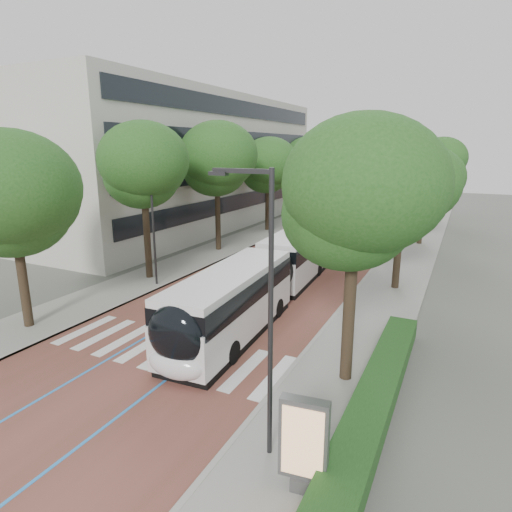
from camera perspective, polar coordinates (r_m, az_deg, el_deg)
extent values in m
plane|color=#51544C|center=(18.84, -13.89, -13.29)|extent=(160.00, 160.00, 0.00)
cube|color=brown|center=(54.42, 14.09, 4.80)|extent=(11.00, 140.00, 0.02)
cube|color=gray|center=(56.42, 6.62, 5.51)|extent=(4.00, 140.00, 0.12)
cube|color=gray|center=(53.39, 21.99, 4.07)|extent=(4.00, 140.00, 0.12)
cube|color=gray|center=(55.82, 8.46, 5.36)|extent=(0.20, 140.00, 0.14)
cube|color=gray|center=(53.55, 19.96, 4.28)|extent=(0.20, 140.00, 0.14)
cube|color=silver|center=(22.58, -21.78, -9.08)|extent=(0.55, 3.60, 0.01)
cube|color=silver|center=(21.72, -19.51, -9.80)|extent=(0.55, 3.60, 0.01)
cube|color=silver|center=(20.90, -17.06, -10.57)|extent=(0.55, 3.60, 0.01)
cube|color=silver|center=(20.12, -14.40, -11.38)|extent=(0.55, 3.60, 0.01)
cube|color=silver|center=(19.39, -11.51, -12.22)|extent=(0.55, 3.60, 0.01)
cube|color=silver|center=(18.72, -8.39, -13.10)|extent=(0.55, 3.60, 0.01)
cube|color=silver|center=(18.11, -5.02, -13.99)|extent=(0.55, 3.60, 0.01)
cube|color=silver|center=(17.57, -1.40, -14.89)|extent=(0.55, 3.60, 0.01)
cube|color=silver|center=(17.10, 2.47, -15.78)|extent=(0.55, 3.60, 0.01)
cube|color=#297ED0|center=(54.76, 12.46, 4.97)|extent=(0.12, 126.00, 0.01)
cube|color=#297ED0|center=(54.11, 15.75, 4.66)|extent=(0.12, 126.00, 0.01)
cube|color=#9A978E|center=(50.84, -11.13, 12.25)|extent=(18.00, 40.00, 14.00)
cube|color=black|center=(46.28, -1.82, 7.36)|extent=(0.12, 38.00, 1.60)
cube|color=black|center=(46.00, -1.86, 11.32)|extent=(0.12, 38.00, 1.60)
cube|color=black|center=(45.94, -1.89, 15.31)|extent=(0.12, 38.00, 1.60)
cube|color=black|center=(46.09, -1.92, 19.04)|extent=(0.12, 38.00, 1.60)
cube|color=#183E15|center=(15.08, 15.29, -18.63)|extent=(1.20, 14.00, 0.80)
cylinder|color=#29292B|center=(11.41, 1.95, -8.79)|extent=(0.14, 0.14, 8.00)
cube|color=#29292B|center=(10.86, -1.80, 11.27)|extent=(1.70, 0.12, 0.12)
cube|color=#29292B|center=(11.21, -5.02, 10.91)|extent=(0.50, 0.20, 0.10)
cylinder|color=#29292B|center=(35.13, 19.03, 6.22)|extent=(0.14, 0.14, 8.00)
cube|color=#29292B|center=(34.96, 18.23, 12.67)|extent=(1.70, 0.12, 0.12)
cube|color=#29292B|center=(35.07, 17.06, 12.63)|extent=(0.50, 0.20, 0.10)
cylinder|color=#29292B|center=(27.18, -13.57, 4.43)|extent=(0.14, 0.14, 8.00)
cylinder|color=black|center=(23.32, -28.58, -3.36)|extent=(0.44, 0.44, 4.43)
ellipsoid|color=#1D4D18|center=(22.56, -29.79, 6.46)|extent=(6.11, 6.11, 5.19)
cylinder|color=black|center=(29.10, -14.28, 1.91)|extent=(0.44, 0.44, 5.14)
ellipsoid|color=#1D4D18|center=(28.51, -14.86, 11.12)|extent=(5.64, 5.64, 4.79)
cylinder|color=black|center=(36.28, -5.10, 4.78)|extent=(0.44, 0.44, 5.25)
ellipsoid|color=#1D4D18|center=(35.80, -5.27, 12.33)|extent=(6.38, 6.38, 5.42)
cylinder|color=black|center=(45.07, 1.52, 6.31)|extent=(0.44, 0.44, 4.65)
ellipsoid|color=#1D4D18|center=(44.68, 1.56, 11.68)|extent=(5.87, 5.87, 4.99)
cylinder|color=black|center=(56.11, 6.68, 7.85)|extent=(0.44, 0.44, 4.75)
ellipsoid|color=#1D4D18|center=(55.80, 6.81, 12.26)|extent=(6.26, 6.26, 5.32)
cylinder|color=black|center=(70.35, 10.85, 9.16)|extent=(0.44, 0.44, 5.18)
ellipsoid|color=#1D4D18|center=(70.10, 11.03, 13.00)|extent=(5.53, 5.53, 4.70)
cylinder|color=black|center=(16.19, 12.23, -8.46)|extent=(0.44, 0.44, 4.83)
ellipsoid|color=#1D4D18|center=(15.08, 13.11, 7.13)|extent=(5.51, 5.51, 4.68)
cylinder|color=black|center=(27.57, 18.34, 0.01)|extent=(0.44, 0.44, 4.27)
ellipsoid|color=#1D4D18|center=(26.92, 18.99, 8.04)|extent=(5.88, 5.88, 5.00)
cylinder|color=black|center=(41.27, 21.13, 4.06)|extent=(0.44, 0.44, 3.87)
ellipsoid|color=#1D4D18|center=(40.85, 21.57, 8.92)|extent=(6.03, 6.03, 5.13)
cylinder|color=black|center=(57.02, 22.74, 6.97)|extent=(0.44, 0.44, 4.80)
ellipsoid|color=#1D4D18|center=(56.71, 23.17, 11.33)|extent=(5.80, 5.80, 4.93)
cylinder|color=black|center=(24.14, 2.10, -2.11)|extent=(2.34, 1.02, 2.30)
cube|color=silver|center=(19.86, -3.28, -7.39)|extent=(2.99, 9.48, 1.82)
cube|color=black|center=(19.46, -3.33, -4.27)|extent=(3.02, 9.29, 0.97)
cube|color=silver|center=(19.27, -3.36, -2.46)|extent=(2.93, 9.29, 0.31)
cube|color=black|center=(20.28, -3.24, -10.24)|extent=(2.92, 9.10, 0.35)
cube|color=silver|center=(28.21, 5.24, -0.82)|extent=(2.91, 7.86, 1.82)
cube|color=black|center=(27.93, 5.29, 1.44)|extent=(2.94, 7.71, 0.97)
cube|color=silver|center=(27.80, 5.32, 2.73)|extent=(2.85, 7.70, 0.31)
cube|color=black|center=(28.51, 5.19, -2.93)|extent=(2.84, 7.55, 0.35)
ellipsoid|color=black|center=(15.97, -10.65, -10.34)|extent=(2.41, 1.22, 2.28)
ellipsoid|color=silver|center=(16.43, -10.56, -14.02)|extent=(2.40, 1.12, 1.14)
cylinder|color=black|center=(18.87, -9.52, -11.31)|extent=(0.35, 1.01, 1.00)
cylinder|color=black|center=(17.85, -3.23, -12.68)|extent=(0.35, 1.01, 1.00)
cylinder|color=black|center=(30.28, 4.15, -1.24)|extent=(0.35, 1.01, 1.00)
cylinder|color=black|center=(29.65, 8.28, -1.69)|extent=(0.35, 1.01, 1.00)
cylinder|color=black|center=(23.18, -2.39, -6.15)|extent=(0.35, 1.01, 1.00)
cylinder|color=black|center=(22.36, 2.89, -6.94)|extent=(0.35, 1.01, 1.00)
cube|color=silver|center=(37.67, 11.87, 2.78)|extent=(2.84, 12.07, 1.82)
cube|color=black|center=(37.47, 11.96, 4.48)|extent=(2.88, 11.83, 0.97)
cube|color=silver|center=(37.37, 12.01, 5.45)|extent=(2.79, 11.83, 0.31)
cube|color=black|center=(37.90, 11.79, 1.17)|extent=(2.78, 11.59, 0.35)
ellipsoid|color=black|center=(31.95, 9.59, 2.20)|extent=(2.38, 1.17, 2.28)
ellipsoid|color=silver|center=(32.16, 9.48, 0.20)|extent=(2.38, 1.07, 1.14)
cylinder|color=black|center=(34.69, 8.66, 0.65)|extent=(0.33, 1.01, 1.00)
cylinder|color=black|center=(34.17, 12.30, 0.27)|extent=(0.33, 1.01, 1.00)
cylinder|color=black|center=(41.70, 11.48, 2.83)|extent=(0.33, 1.01, 1.00)
cylinder|color=black|center=(41.27, 14.53, 2.53)|extent=(0.33, 1.01, 1.00)
cube|color=silver|center=(50.75, 15.76, 5.46)|extent=(2.59, 12.02, 1.82)
cube|color=black|center=(50.60, 15.85, 6.74)|extent=(2.62, 11.78, 0.97)
cube|color=silver|center=(50.52, 15.90, 7.46)|extent=(2.53, 11.78, 0.31)
cube|color=black|center=(50.92, 15.68, 4.26)|extent=(2.53, 11.54, 0.35)
ellipsoid|color=black|center=(44.95, 14.47, 5.42)|extent=(2.36, 1.12, 2.28)
ellipsoid|color=silver|center=(45.08, 14.37, 3.98)|extent=(2.36, 1.02, 1.14)
cylinder|color=black|center=(47.59, 13.58, 4.11)|extent=(0.31, 1.00, 1.00)
cylinder|color=black|center=(47.18, 16.26, 3.85)|extent=(0.31, 1.00, 1.00)
cylinder|color=black|center=(54.76, 15.26, 5.30)|extent=(0.31, 1.00, 1.00)
cylinder|color=black|center=(54.40, 17.60, 5.08)|extent=(0.31, 1.00, 1.00)
cube|color=#59595B|center=(12.39, 6.22, -27.75)|extent=(0.62, 0.54, 0.38)
cube|color=#59595B|center=(11.57, 6.41, -23.04)|extent=(1.26, 0.48, 2.18)
cube|color=#EFB67E|center=(11.43, 6.19, -23.57)|extent=(1.04, 0.14, 1.90)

